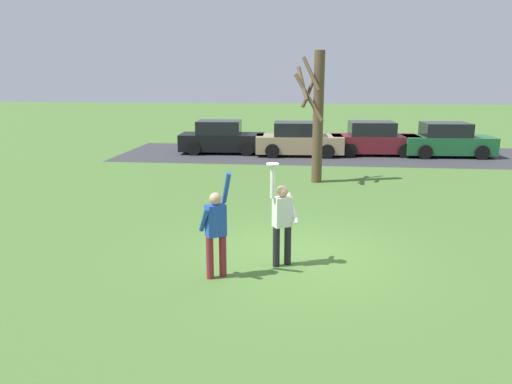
% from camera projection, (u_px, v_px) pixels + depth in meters
% --- Properties ---
extents(ground_plane, '(120.00, 120.00, 0.00)m').
position_uv_depth(ground_plane, '(291.00, 256.00, 10.67)').
color(ground_plane, '#4C7533').
extents(person_catcher, '(0.58, 0.53, 2.08)m').
position_uv_depth(person_catcher, '(282.00, 218.00, 9.91)').
color(person_catcher, black).
rests_on(person_catcher, ground_plane).
extents(person_defender, '(0.65, 0.62, 2.04)m').
position_uv_depth(person_defender, '(216.00, 228.00, 9.32)').
color(person_defender, maroon).
rests_on(person_defender, ground_plane).
extents(frisbee_disc, '(0.24, 0.24, 0.02)m').
position_uv_depth(frisbee_disc, '(273.00, 164.00, 9.57)').
color(frisbee_disc, white).
rests_on(frisbee_disc, person_catcher).
extents(parked_car_black, '(4.20, 2.22, 1.59)m').
position_uv_depth(parked_car_black, '(221.00, 138.00, 24.71)').
color(parked_car_black, black).
rests_on(parked_car_black, ground_plane).
extents(parked_car_tan, '(4.20, 2.22, 1.59)m').
position_uv_depth(parked_car_tan, '(299.00, 140.00, 23.95)').
color(parked_car_tan, tan).
rests_on(parked_car_tan, ground_plane).
extents(parked_car_maroon, '(4.20, 2.22, 1.59)m').
position_uv_depth(parked_car_maroon, '(374.00, 140.00, 24.15)').
color(parked_car_maroon, maroon).
rests_on(parked_car_maroon, ground_plane).
extents(parked_car_green, '(4.20, 2.22, 1.59)m').
position_uv_depth(parked_car_green, '(447.00, 141.00, 23.66)').
color(parked_car_green, '#1E6633').
rests_on(parked_car_green, ground_plane).
extents(parking_strip, '(20.35, 6.40, 0.01)m').
position_uv_depth(parking_strip, '(331.00, 155.00, 24.30)').
color(parking_strip, '#38383D').
rests_on(parking_strip, ground_plane).
extents(bare_tree_tall, '(1.09, 1.51, 4.59)m').
position_uv_depth(bare_tree_tall, '(317.00, 113.00, 17.51)').
color(bare_tree_tall, brown).
rests_on(bare_tree_tall, ground_plane).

